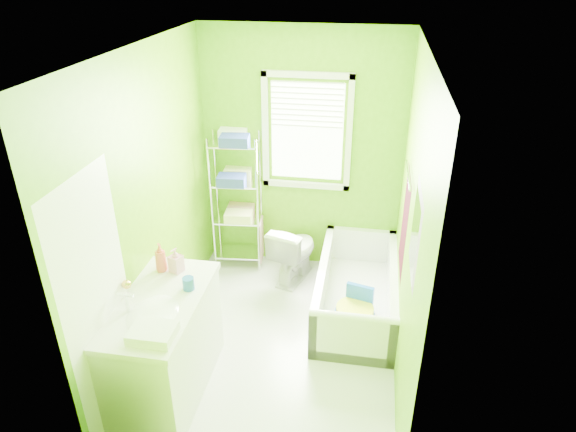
% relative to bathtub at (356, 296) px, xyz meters
% --- Properties ---
extents(ground, '(2.90, 2.90, 0.00)m').
position_rel_bathtub_xyz_m(ground, '(-0.68, -0.62, -0.17)').
color(ground, silver).
rests_on(ground, ground).
extents(room_envelope, '(2.14, 2.94, 2.62)m').
position_rel_bathtub_xyz_m(room_envelope, '(-0.68, -0.62, 1.38)').
color(room_envelope, '#5A9C07').
rests_on(room_envelope, ground).
extents(window, '(0.92, 0.05, 1.22)m').
position_rel_bathtub_xyz_m(window, '(-0.63, 0.80, 1.45)').
color(window, white).
rests_on(window, ground).
extents(door, '(0.09, 0.80, 2.00)m').
position_rel_bathtub_xyz_m(door, '(-1.71, -1.62, 0.83)').
color(door, white).
rests_on(door, ground).
extents(right_wall_decor, '(0.04, 1.48, 1.17)m').
position_rel_bathtub_xyz_m(right_wall_decor, '(0.36, -0.64, 1.15)').
color(right_wall_decor, '#3B0613').
rests_on(right_wall_decor, ground).
extents(bathtub, '(0.75, 1.61, 0.52)m').
position_rel_bathtub_xyz_m(bathtub, '(0.00, 0.00, 0.00)').
color(bathtub, white).
rests_on(bathtub, ground).
extents(toilet, '(0.54, 0.73, 0.66)m').
position_rel_bathtub_xyz_m(toilet, '(-0.70, 0.47, 0.17)').
color(toilet, white).
rests_on(toilet, ground).
extents(vanity, '(0.60, 1.18, 1.13)m').
position_rel_bathtub_xyz_m(vanity, '(-1.44, -1.30, 0.31)').
color(vanity, silver).
rests_on(vanity, ground).
extents(wire_shelf_unit, '(0.55, 0.45, 1.56)m').
position_rel_bathtub_xyz_m(wire_shelf_unit, '(-1.34, 0.66, 0.78)').
color(wire_shelf_unit, silver).
rests_on(wire_shelf_unit, ground).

